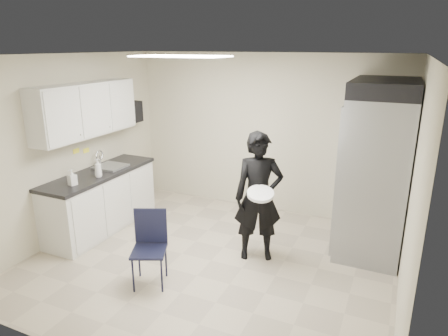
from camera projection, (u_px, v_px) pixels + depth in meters
The scene contains 21 objects.
floor at pixel (211, 261), 5.23m from camera, with size 4.50×4.50×0.00m, color tan.
ceiling at pixel (209, 55), 4.46m from camera, with size 4.50×4.50×0.00m, color white.
back_wall at pixel (264, 134), 6.59m from camera, with size 4.50×4.50×0.00m, color #BBB59B.
left_wall at pixel (70, 147), 5.74m from camera, with size 4.00×4.00×0.00m, color #BBB59B.
right_wall at pixel (413, 193), 3.96m from camera, with size 4.00×4.00×0.00m, color #BBB59B.
ceiling_panel at pixel (181, 56), 5.06m from camera, with size 1.20×0.60×0.02m, color white.
lower_counter at pixel (101, 202), 6.05m from camera, with size 0.60×1.90×0.86m, color silver.
countertop at pixel (99, 173), 5.92m from camera, with size 0.64×1.95×0.05m, color black.
sink at pixel (111, 170), 6.13m from camera, with size 0.42×0.40×0.14m, color gray.
faucet at pixel (100, 159), 6.17m from camera, with size 0.02×0.02×0.24m, color silver.
upper_cabinets at pixel (86, 110), 5.69m from camera, with size 0.35×1.80×0.75m, color silver.
towel_dispenser at pixel (132, 112), 6.77m from camera, with size 0.22×0.30×0.35m, color black.
notice_sticker_left at pixel (76, 151), 5.85m from camera, with size 0.00×0.12×0.07m, color yellow.
notice_sticker_right at pixel (86, 150), 6.03m from camera, with size 0.00×0.12×0.07m, color yellow.
commercial_fridge at pixel (376, 175), 5.31m from camera, with size 0.80×1.35×2.10m, color gray.
fridge_compressor at pixel (386, 88), 4.97m from camera, with size 0.80×1.35×0.20m, color black.
folding_chair at pixel (149, 251), 4.60m from camera, with size 0.38×0.38×0.86m, color black.
man_tuxedo at pixel (259, 197), 5.10m from camera, with size 0.62×0.41×1.69m, color black.
bucket_lid at pixel (260, 194), 4.82m from camera, with size 0.33×0.33×0.04m, color white.
soap_bottle_a at pixel (98, 168), 5.64m from camera, with size 0.10×0.10×0.26m, color white.
soap_bottle_b at pixel (72, 177), 5.32m from camera, with size 0.10×0.10×0.22m, color #A3A3AF.
Camera 1 is at (2.08, -4.15, 2.71)m, focal length 32.00 mm.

